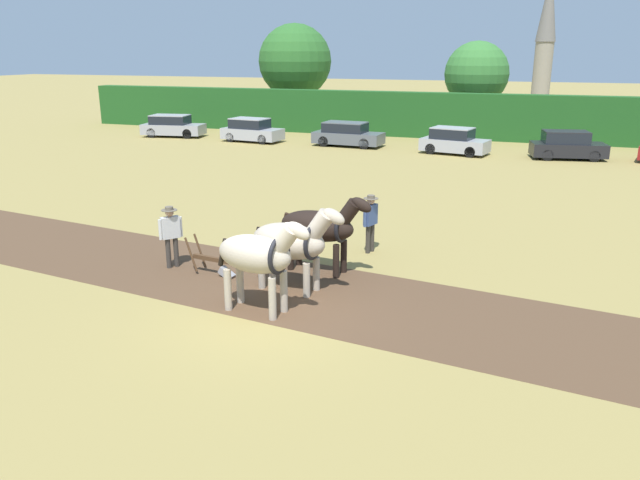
{
  "coord_description": "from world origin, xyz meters",
  "views": [
    {
      "loc": [
        5.65,
        -12.36,
        5.97
      ],
      "look_at": [
        0.31,
        2.66,
        1.1
      ],
      "focal_mm": 35.0,
      "sensor_mm": 36.0,
      "label": 1
    }
  ],
  "objects_px": {
    "farmer_beside_team": "(370,219)",
    "tree_far_left": "(295,61)",
    "plow": "(215,264)",
    "parked_car_center_right": "(567,146)",
    "draft_horse_trail_left": "(321,226)",
    "parked_car_center_left": "(347,135)",
    "farmer_at_plow": "(171,232)",
    "tree_left": "(476,74)",
    "draft_horse_lead_left": "(258,255)",
    "parked_car_far_left": "(172,126)",
    "draft_horse_lead_right": "(292,241)",
    "parked_car_left": "(252,131)",
    "church_spire": "(546,32)",
    "parked_car_center": "(454,141)"
  },
  "relations": [
    {
      "from": "farmer_beside_team",
      "to": "tree_far_left",
      "type": "bearing_deg",
      "value": 133.05
    },
    {
      "from": "plow",
      "to": "parked_car_center_right",
      "type": "bearing_deg",
      "value": 75.69
    },
    {
      "from": "draft_horse_trail_left",
      "to": "tree_far_left",
      "type": "bearing_deg",
      "value": 120.36
    },
    {
      "from": "tree_far_left",
      "to": "parked_car_center_left",
      "type": "distance_m",
      "value": 14.54
    },
    {
      "from": "farmer_at_plow",
      "to": "parked_car_center_right",
      "type": "distance_m",
      "value": 26.06
    },
    {
      "from": "tree_left",
      "to": "parked_car_center_left",
      "type": "height_order",
      "value": "tree_left"
    },
    {
      "from": "draft_horse_lead_left",
      "to": "tree_far_left",
      "type": "bearing_deg",
      "value": 118.07
    },
    {
      "from": "farmer_beside_team",
      "to": "plow",
      "type": "bearing_deg",
      "value": -117.99
    },
    {
      "from": "draft_horse_lead_left",
      "to": "farmer_beside_team",
      "type": "bearing_deg",
      "value": 84.12
    },
    {
      "from": "tree_far_left",
      "to": "plow",
      "type": "distance_m",
      "value": 37.82
    },
    {
      "from": "tree_far_left",
      "to": "parked_car_far_left",
      "type": "xyz_separation_m",
      "value": [
        -5.07,
        -11.09,
        -4.33
      ]
    },
    {
      "from": "draft_horse_lead_right",
      "to": "draft_horse_trail_left",
      "type": "bearing_deg",
      "value": 90.0
    },
    {
      "from": "parked_car_far_left",
      "to": "parked_car_center_right",
      "type": "distance_m",
      "value": 26.42
    },
    {
      "from": "farmer_at_plow",
      "to": "parked_car_left",
      "type": "xyz_separation_m",
      "value": [
        -8.95,
        23.98,
        -0.31
      ]
    },
    {
      "from": "tree_left",
      "to": "parked_car_center_right",
      "type": "relative_size",
      "value": 1.54
    },
    {
      "from": "parked_car_center_left",
      "to": "draft_horse_lead_left",
      "type": "bearing_deg",
      "value": -73.46
    },
    {
      "from": "parked_car_left",
      "to": "church_spire",
      "type": "bearing_deg",
      "value": 74.62
    },
    {
      "from": "parked_car_far_left",
      "to": "draft_horse_lead_right",
      "type": "bearing_deg",
      "value": -61.32
    },
    {
      "from": "draft_horse_trail_left",
      "to": "parked_car_center_left",
      "type": "distance_m",
      "value": 23.97
    },
    {
      "from": "draft_horse_trail_left",
      "to": "plow",
      "type": "distance_m",
      "value": 3.09
    },
    {
      "from": "tree_far_left",
      "to": "parked_car_far_left",
      "type": "bearing_deg",
      "value": -114.55
    },
    {
      "from": "parked_car_center",
      "to": "parked_car_center_right",
      "type": "bearing_deg",
      "value": 14.36
    },
    {
      "from": "farmer_at_plow",
      "to": "church_spire",
      "type": "bearing_deg",
      "value": 120.66
    },
    {
      "from": "farmer_beside_team",
      "to": "parked_car_center_left",
      "type": "height_order",
      "value": "farmer_beside_team"
    },
    {
      "from": "parked_car_center",
      "to": "tree_left",
      "type": "bearing_deg",
      "value": 101.98
    },
    {
      "from": "tree_far_left",
      "to": "plow",
      "type": "height_order",
      "value": "tree_far_left"
    },
    {
      "from": "church_spire",
      "to": "parked_car_left",
      "type": "xyz_separation_m",
      "value": [
        -17.84,
        -44.34,
        -7.29
      ]
    },
    {
      "from": "tree_left",
      "to": "church_spire",
      "type": "height_order",
      "value": "church_spire"
    },
    {
      "from": "parked_car_far_left",
      "to": "parked_car_center_right",
      "type": "xyz_separation_m",
      "value": [
        26.41,
        -0.76,
        0.01
      ]
    },
    {
      "from": "tree_far_left",
      "to": "parked_car_center_left",
      "type": "bearing_deg",
      "value": -54.4
    },
    {
      "from": "draft_horse_lead_right",
      "to": "farmer_at_plow",
      "type": "xyz_separation_m",
      "value": [
        -3.91,
        0.49,
        -0.26
      ]
    },
    {
      "from": "tree_far_left",
      "to": "draft_horse_lead_left",
      "type": "bearing_deg",
      "value": -69.53
    },
    {
      "from": "draft_horse_lead_left",
      "to": "farmer_at_plow",
      "type": "distance_m",
      "value": 4.24
    },
    {
      "from": "church_spire",
      "to": "parked_car_center_right",
      "type": "xyz_separation_m",
      "value": [
        2.15,
        -44.72,
        -7.29
      ]
    },
    {
      "from": "plow",
      "to": "parked_car_left",
      "type": "bearing_deg",
      "value": 120.94
    },
    {
      "from": "plow",
      "to": "parked_car_far_left",
      "type": "distance_m",
      "value": 29.77
    },
    {
      "from": "church_spire",
      "to": "farmer_at_plow",
      "type": "height_order",
      "value": "church_spire"
    },
    {
      "from": "parked_car_center_left",
      "to": "parked_car_center_right",
      "type": "bearing_deg",
      "value": 1.39
    },
    {
      "from": "church_spire",
      "to": "draft_horse_trail_left",
      "type": "distance_m",
      "value": 67.76
    },
    {
      "from": "farmer_at_plow",
      "to": "parked_car_center_right",
      "type": "height_order",
      "value": "farmer_at_plow"
    },
    {
      "from": "tree_left",
      "to": "farmer_beside_team",
      "type": "distance_m",
      "value": 31.61
    },
    {
      "from": "draft_horse_lead_left",
      "to": "draft_horse_trail_left",
      "type": "height_order",
      "value": "draft_horse_lead_left"
    },
    {
      "from": "tree_left",
      "to": "parked_car_center_right",
      "type": "xyz_separation_m",
      "value": [
        6.47,
        -11.07,
        -3.5
      ]
    },
    {
      "from": "plow",
      "to": "farmer_beside_team",
      "type": "height_order",
      "value": "farmer_beside_team"
    },
    {
      "from": "parked_car_far_left",
      "to": "parked_car_center_left",
      "type": "distance_m",
      "value": 13.15
    },
    {
      "from": "tree_far_left",
      "to": "parked_car_center_right",
      "type": "bearing_deg",
      "value": -29.03
    },
    {
      "from": "draft_horse_lead_left",
      "to": "draft_horse_trail_left",
      "type": "relative_size",
      "value": 0.9
    },
    {
      "from": "tree_left",
      "to": "parked_car_far_left",
      "type": "bearing_deg",
      "value": -152.66
    },
    {
      "from": "draft_horse_lead_right",
      "to": "parked_car_center",
      "type": "distance_m",
      "value": 23.78
    },
    {
      "from": "parked_car_far_left",
      "to": "parked_car_center_right",
      "type": "height_order",
      "value": "parked_car_center_right"
    }
  ]
}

